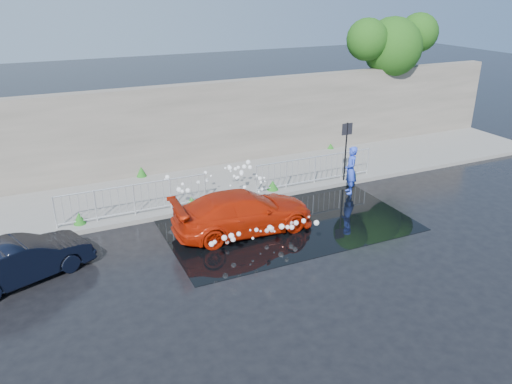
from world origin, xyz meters
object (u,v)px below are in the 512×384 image
dark_car (23,260)px  person (351,170)px  red_car (243,212)px  sign_post (346,142)px

dark_car → person: person is taller
red_car → sign_post: bearing=-67.1°
red_car → dark_car: size_ratio=1.27×
red_car → person: (4.92, 1.23, 0.26)m
red_car → person: size_ratio=2.48×
sign_post → red_car: 5.74m
sign_post → person: sign_post is taller
sign_post → red_car: bearing=-158.1°
dark_car → person: size_ratio=1.95×
red_car → person: bearing=-74.8°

